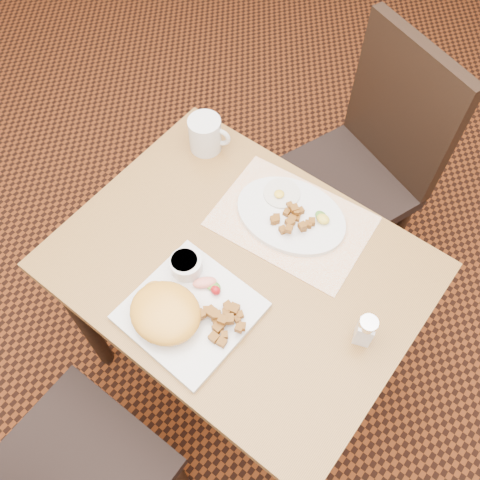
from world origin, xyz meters
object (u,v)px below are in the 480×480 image
object	(u,v)px
plate_square	(190,311)
coffee_mug	(206,134)
plate_oval	(291,215)
salt_shaker	(365,330)
table	(240,283)
chair_far	(363,161)

from	to	relation	value
plate_square	coffee_mug	distance (m)	0.53
plate_oval	salt_shaker	bearing A→B (deg)	-28.57
plate_square	coffee_mug	size ratio (longest dim) A/B	2.32
plate_oval	table	bearing A→B (deg)	-95.89
plate_oval	coffee_mug	distance (m)	0.34
plate_square	chair_far	bearing A→B (deg)	88.03
chair_far	coffee_mug	size ratio (longest dim) A/B	8.04
salt_shaker	plate_square	bearing A→B (deg)	-151.33
plate_square	table	bearing A→B (deg)	86.19
plate_square	plate_oval	size ratio (longest dim) A/B	0.92
chair_far	plate_oval	distance (m)	0.51
salt_shaker	plate_oval	bearing A→B (deg)	151.43
chair_far	salt_shaker	bearing A→B (deg)	137.34
coffee_mug	plate_square	bearing A→B (deg)	-54.58
plate_oval	coffee_mug	bearing A→B (deg)	170.97
table	plate_square	bearing A→B (deg)	-93.81
salt_shaker	coffee_mug	size ratio (longest dim) A/B	0.83
chair_far	coffee_mug	xyz separation A→B (m)	(-0.33, -0.41, 0.26)
chair_far	plate_oval	xyz separation A→B (m)	(0.00, -0.46, 0.22)
plate_oval	salt_shaker	world-z (taller)	salt_shaker
table	plate_oval	bearing A→B (deg)	84.11
chair_far	plate_square	world-z (taller)	chair_far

